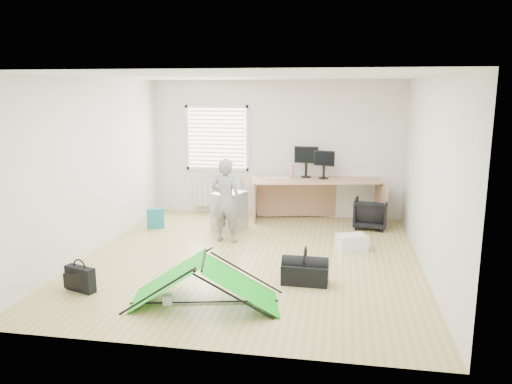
% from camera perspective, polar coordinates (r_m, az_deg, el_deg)
% --- Properties ---
extents(ground, '(5.50, 5.50, 0.00)m').
position_cam_1_polar(ground, '(7.64, -0.52, -7.60)').
color(ground, tan).
rests_on(ground, ground).
extents(back_wall, '(5.00, 0.02, 2.70)m').
position_cam_1_polar(back_wall, '(9.99, 2.31, 4.95)').
color(back_wall, silver).
rests_on(back_wall, ground).
extents(window, '(1.20, 0.06, 1.20)m').
position_cam_1_polar(window, '(10.16, -4.47, 6.17)').
color(window, silver).
rests_on(window, back_wall).
extents(radiator, '(1.00, 0.12, 0.60)m').
position_cam_1_polar(radiator, '(10.28, -4.43, 0.04)').
color(radiator, silver).
rests_on(radiator, back_wall).
extents(desk, '(2.56, 1.27, 0.84)m').
position_cam_1_polar(desk, '(9.64, 6.86, -1.00)').
color(desk, '#AB7B5F').
rests_on(desk, ground).
extents(filing_cabinet, '(0.64, 0.71, 0.68)m').
position_cam_1_polar(filing_cabinet, '(9.14, -3.04, -2.13)').
color(filing_cabinet, '#9FA2A4').
rests_on(filing_cabinet, ground).
extents(monitor_left, '(0.47, 0.15, 0.44)m').
position_cam_1_polar(monitor_left, '(9.72, 5.76, 2.97)').
color(monitor_left, black).
rests_on(monitor_left, desk).
extents(monitor_right, '(0.42, 0.23, 0.40)m').
position_cam_1_polar(monitor_right, '(9.60, 7.76, 2.68)').
color(monitor_right, black).
rests_on(monitor_right, desk).
extents(keyboard, '(0.50, 0.24, 0.02)m').
position_cam_1_polar(keyboard, '(9.58, 2.43, 1.62)').
color(keyboard, beige).
rests_on(keyboard, desk).
extents(thermos, '(0.07, 0.07, 0.27)m').
position_cam_1_polar(thermos, '(9.64, 4.15, 2.39)').
color(thermos, '#C16C8B').
rests_on(thermos, desk).
extents(office_chair, '(0.65, 0.67, 0.55)m').
position_cam_1_polar(office_chair, '(9.42, 12.96, -2.42)').
color(office_chair, black).
rests_on(office_chair, ground).
extents(person, '(0.55, 0.40, 1.41)m').
position_cam_1_polar(person, '(8.29, -3.46, -0.97)').
color(person, gray).
rests_on(person, ground).
extents(kite, '(1.90, 1.14, 0.55)m').
position_cam_1_polar(kite, '(6.06, -5.95, -10.15)').
color(kite, '#10B118').
rests_on(kite, ground).
extents(storage_crate, '(0.54, 0.46, 0.25)m').
position_cam_1_polar(storage_crate, '(8.12, 10.89, -5.68)').
color(storage_crate, white).
rests_on(storage_crate, ground).
extents(tote_bag, '(0.34, 0.25, 0.37)m').
position_cam_1_polar(tote_bag, '(9.39, -11.43, -2.97)').
color(tote_bag, '#1C747D').
rests_on(tote_bag, ground).
extents(laptop_bag, '(0.44, 0.26, 0.32)m').
position_cam_1_polar(laptop_bag, '(6.80, -19.43, -9.35)').
color(laptop_bag, black).
rests_on(laptop_bag, ground).
extents(white_box, '(0.14, 0.14, 0.11)m').
position_cam_1_polar(white_box, '(6.19, -10.10, -12.01)').
color(white_box, silver).
rests_on(white_box, ground).
extents(duffel_bag, '(0.61, 0.32, 0.26)m').
position_cam_1_polar(duffel_bag, '(6.70, 5.60, -9.28)').
color(duffel_bag, black).
rests_on(duffel_bag, ground).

